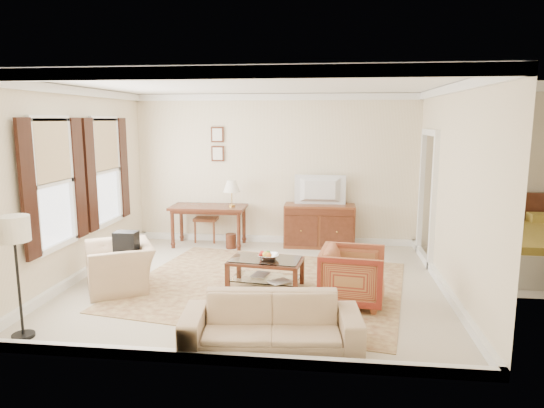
% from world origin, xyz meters
% --- Properties ---
extents(room_shell, '(5.51, 5.01, 2.91)m').
position_xyz_m(room_shell, '(0.00, 0.00, 2.47)').
color(room_shell, beige).
rests_on(room_shell, ground).
extents(annex_bedroom, '(3.00, 2.70, 2.90)m').
position_xyz_m(annex_bedroom, '(4.49, 1.15, 0.34)').
color(annex_bedroom, beige).
rests_on(annex_bedroom, ground).
extents(window_front, '(0.12, 1.56, 1.80)m').
position_xyz_m(window_front, '(-2.70, -0.70, 1.55)').
color(window_front, '#CCB284').
rests_on(window_front, room_shell).
extents(window_rear, '(0.12, 1.56, 1.80)m').
position_xyz_m(window_rear, '(-2.70, 0.90, 1.55)').
color(window_rear, '#CCB284').
rests_on(window_rear, room_shell).
extents(doorway, '(0.10, 1.12, 2.25)m').
position_xyz_m(doorway, '(2.71, 1.50, 1.08)').
color(doorway, white).
rests_on(doorway, room_shell).
extents(rug, '(4.38, 3.93, 0.01)m').
position_xyz_m(rug, '(0.15, -0.11, 0.01)').
color(rug, brown).
rests_on(rug, room_shell).
extents(writing_desk, '(1.43, 0.71, 0.78)m').
position_xyz_m(writing_desk, '(-1.23, 2.04, 0.67)').
color(writing_desk, '#542718').
rests_on(writing_desk, room_shell).
extents(desk_chair, '(0.52, 0.52, 1.05)m').
position_xyz_m(desk_chair, '(-1.37, 2.39, 0.53)').
color(desk_chair, brown).
rests_on(desk_chair, room_shell).
extents(desk_lamp, '(0.32, 0.32, 0.50)m').
position_xyz_m(desk_lamp, '(-0.78, 2.04, 1.03)').
color(desk_lamp, silver).
rests_on(desk_lamp, writing_desk).
extents(framed_prints, '(0.25, 0.04, 0.68)m').
position_xyz_m(framed_prints, '(-1.13, 2.47, 1.94)').
color(framed_prints, '#542718').
rests_on(framed_prints, room_shell).
extents(sideboard, '(1.33, 0.51, 0.82)m').
position_xyz_m(sideboard, '(0.89, 2.21, 0.41)').
color(sideboard, brown).
rests_on(sideboard, room_shell).
extents(tv, '(0.92, 0.53, 0.12)m').
position_xyz_m(tv, '(0.89, 2.19, 1.28)').
color(tv, black).
rests_on(tv, sideboard).
extents(coffee_table, '(1.10, 0.72, 0.44)m').
position_xyz_m(coffee_table, '(0.17, -0.20, 0.33)').
color(coffee_table, '#542718').
rests_on(coffee_table, room_shell).
extents(fruit_bowl, '(0.42, 0.42, 0.10)m').
position_xyz_m(fruit_bowl, '(0.21, -0.23, 0.49)').
color(fruit_bowl, silver).
rests_on(fruit_bowl, coffee_table).
extents(book_a, '(0.28, 0.11, 0.38)m').
position_xyz_m(book_a, '(-0.02, -0.10, 0.17)').
color(book_a, brown).
rests_on(book_a, coffee_table).
extents(book_b, '(0.21, 0.23, 0.38)m').
position_xyz_m(book_b, '(0.32, -0.32, 0.17)').
color(book_b, brown).
rests_on(book_b, coffee_table).
extents(striped_armchair, '(0.85, 0.90, 0.83)m').
position_xyz_m(striped_armchair, '(1.38, -0.68, 0.42)').
color(striped_armchair, maroon).
rests_on(striped_armchair, room_shell).
extents(club_armchair, '(1.07, 1.21, 0.89)m').
position_xyz_m(club_armchair, '(-1.91, -0.47, 0.44)').
color(club_armchair, tan).
rests_on(club_armchair, room_shell).
extents(backpack, '(0.38, 0.38, 0.40)m').
position_xyz_m(backpack, '(-1.81, -0.45, 0.69)').
color(backpack, black).
rests_on(backpack, club_armchair).
extents(sofa, '(1.95, 0.74, 0.74)m').
position_xyz_m(sofa, '(0.47, -2.03, 0.37)').
color(sofa, tan).
rests_on(sofa, room_shell).
extents(floor_lamp, '(0.34, 0.34, 1.39)m').
position_xyz_m(floor_lamp, '(-2.33, -2.13, 1.15)').
color(floor_lamp, black).
rests_on(floor_lamp, room_shell).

